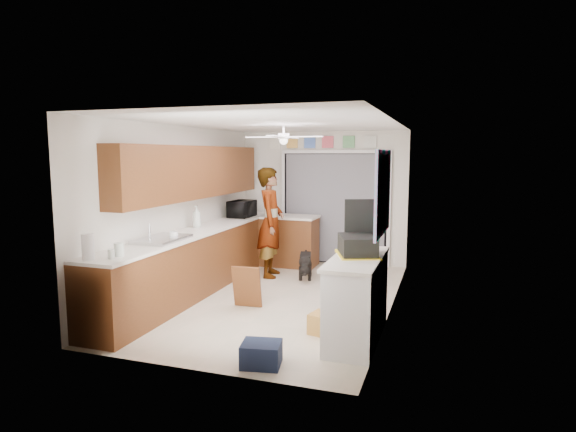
% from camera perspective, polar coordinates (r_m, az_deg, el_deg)
% --- Properties ---
extents(floor, '(5.00, 5.00, 0.00)m').
position_cam_1_polar(floor, '(7.11, -1.03, -9.63)').
color(floor, '#BEB299').
rests_on(floor, ground).
extents(ceiling, '(5.00, 5.00, 0.00)m').
position_cam_1_polar(ceiling, '(6.81, -1.08, 10.92)').
color(ceiling, white).
rests_on(ceiling, ground).
extents(wall_back, '(3.20, 0.00, 3.20)m').
position_cam_1_polar(wall_back, '(9.23, 4.10, 2.20)').
color(wall_back, silver).
rests_on(wall_back, ground).
extents(wall_front, '(3.20, 0.00, 3.20)m').
position_cam_1_polar(wall_front, '(4.59, -11.45, -3.16)').
color(wall_front, silver).
rests_on(wall_front, ground).
extents(wall_left, '(0.00, 5.00, 5.00)m').
position_cam_1_polar(wall_left, '(7.53, -12.62, 0.87)').
color(wall_left, silver).
rests_on(wall_left, ground).
extents(wall_right, '(0.00, 5.00, 5.00)m').
position_cam_1_polar(wall_right, '(6.50, 12.38, -0.12)').
color(wall_right, silver).
rests_on(wall_right, ground).
extents(left_base_cabinets, '(0.60, 4.80, 0.90)m').
position_cam_1_polar(left_base_cabinets, '(7.51, -10.47, -5.28)').
color(left_base_cabinets, brown).
rests_on(left_base_cabinets, floor).
extents(left_countertop, '(0.62, 4.80, 0.04)m').
position_cam_1_polar(left_countertop, '(7.42, -10.49, -1.74)').
color(left_countertop, white).
rests_on(left_countertop, left_base_cabinets).
extents(upper_cabinets, '(0.32, 4.00, 0.80)m').
position_cam_1_polar(upper_cabinets, '(7.58, -10.92, 5.13)').
color(upper_cabinets, brown).
rests_on(upper_cabinets, wall_left).
extents(sink_basin, '(0.50, 0.76, 0.06)m').
position_cam_1_polar(sink_basin, '(6.57, -14.70, -2.72)').
color(sink_basin, silver).
rests_on(sink_basin, left_countertop).
extents(faucet, '(0.03, 0.03, 0.22)m').
position_cam_1_polar(faucet, '(6.66, -16.10, -1.81)').
color(faucet, silver).
rests_on(faucet, left_countertop).
extents(peninsula_base, '(1.00, 0.60, 0.90)m').
position_cam_1_polar(peninsula_base, '(9.00, 0.18, -3.06)').
color(peninsula_base, brown).
rests_on(peninsula_base, floor).
extents(peninsula_top, '(1.04, 0.64, 0.04)m').
position_cam_1_polar(peninsula_top, '(8.93, 0.18, -0.09)').
color(peninsula_top, white).
rests_on(peninsula_top, peninsula_base).
extents(back_opening_recess, '(2.00, 0.06, 2.10)m').
position_cam_1_polar(back_opening_recess, '(9.17, 5.55, 0.89)').
color(back_opening_recess, black).
rests_on(back_opening_recess, wall_back).
extents(curtain_panel, '(1.90, 0.03, 2.05)m').
position_cam_1_polar(curtain_panel, '(9.13, 5.50, 0.86)').
color(curtain_panel, gray).
rests_on(curtain_panel, wall_back).
extents(door_trim_left, '(0.06, 0.04, 2.10)m').
position_cam_1_polar(door_trim_left, '(9.41, -0.55, 1.09)').
color(door_trim_left, white).
rests_on(door_trim_left, wall_back).
extents(door_trim_right, '(0.06, 0.04, 2.10)m').
position_cam_1_polar(door_trim_right, '(8.97, 11.88, 0.62)').
color(door_trim_right, white).
rests_on(door_trim_right, wall_back).
extents(door_trim_head, '(2.10, 0.04, 0.06)m').
position_cam_1_polar(door_trim_head, '(9.08, 5.60, 7.59)').
color(door_trim_head, white).
rests_on(door_trim_head, wall_back).
extents(header_frame_0, '(0.22, 0.02, 0.22)m').
position_cam_1_polar(header_frame_0, '(9.34, 0.50, 8.72)').
color(header_frame_0, '#EFB44F').
rests_on(header_frame_0, wall_back).
extents(header_frame_1, '(0.22, 0.02, 0.22)m').
position_cam_1_polar(header_frame_1, '(9.23, 2.59, 8.73)').
color(header_frame_1, '#507AD6').
rests_on(header_frame_1, wall_back).
extents(header_frame_2, '(0.22, 0.02, 0.22)m').
position_cam_1_polar(header_frame_2, '(9.15, 4.73, 8.73)').
color(header_frame_2, '#DD5363').
rests_on(header_frame_2, wall_back).
extents(header_frame_3, '(0.22, 0.02, 0.22)m').
position_cam_1_polar(header_frame_3, '(9.06, 7.21, 8.71)').
color(header_frame_3, '#5FA768').
rests_on(header_frame_3, wall_back).
extents(header_frame_4, '(0.22, 0.02, 0.22)m').
position_cam_1_polar(header_frame_4, '(8.99, 9.74, 8.67)').
color(header_frame_4, silver).
rests_on(header_frame_4, wall_back).
extents(route66_sign, '(0.22, 0.02, 0.26)m').
position_cam_1_polar(route66_sign, '(9.45, -1.55, 8.71)').
color(route66_sign, silver).
rests_on(route66_sign, wall_back).
extents(right_counter_base, '(0.50, 1.40, 0.90)m').
position_cam_1_polar(right_counter_base, '(5.54, 8.21, -9.80)').
color(right_counter_base, white).
rests_on(right_counter_base, floor).
extents(right_counter_top, '(0.54, 1.44, 0.04)m').
position_cam_1_polar(right_counter_top, '(5.42, 8.20, -5.04)').
color(right_counter_top, white).
rests_on(right_counter_top, right_counter_base).
extents(abstract_painting, '(0.03, 1.15, 0.95)m').
position_cam_1_polar(abstract_painting, '(5.47, 11.19, 2.75)').
color(abstract_painting, '#F55AB4').
rests_on(abstract_painting, wall_right).
extents(ceiling_fan, '(1.14, 1.14, 0.24)m').
position_cam_1_polar(ceiling_fan, '(6.99, -0.52, 9.35)').
color(ceiling_fan, white).
rests_on(ceiling_fan, ceiling).
extents(microwave, '(0.38, 0.55, 0.30)m').
position_cam_1_polar(microwave, '(8.75, -5.48, 0.85)').
color(microwave, black).
rests_on(microwave, left_countertop).
extents(soap_bottle, '(0.16, 0.16, 0.34)m').
position_cam_1_polar(soap_bottle, '(7.62, -10.77, -0.05)').
color(soap_bottle, silver).
rests_on(soap_bottle, left_countertop).
extents(cup, '(0.14, 0.14, 0.10)m').
position_cam_1_polar(cup, '(6.67, -13.43, -2.24)').
color(cup, white).
rests_on(cup, left_countertop).
extents(jar_a, '(0.13, 0.13, 0.15)m').
position_cam_1_polar(jar_a, '(5.72, -19.40, -3.77)').
color(jar_a, silver).
rests_on(jar_a, left_countertop).
extents(jar_b, '(0.09, 0.09, 0.11)m').
position_cam_1_polar(jar_b, '(5.60, -20.23, -4.25)').
color(jar_b, silver).
rests_on(jar_b, left_countertop).
extents(paper_towel_roll, '(0.16, 0.16, 0.28)m').
position_cam_1_polar(paper_towel_roll, '(5.63, -22.64, -3.39)').
color(paper_towel_roll, white).
rests_on(paper_towel_roll, left_countertop).
extents(suitcase, '(0.54, 0.61, 0.22)m').
position_cam_1_polar(suitcase, '(5.51, 8.23, -3.46)').
color(suitcase, black).
rests_on(suitcase, right_counter_top).
extents(suitcase_rim, '(0.61, 0.70, 0.02)m').
position_cam_1_polar(suitcase_rim, '(5.53, 8.21, -4.58)').
color(suitcase_rim, yellow).
rests_on(suitcase_rim, suitcase).
extents(suitcase_lid, '(0.40, 0.17, 0.50)m').
position_cam_1_polar(suitcase_lid, '(5.75, 8.79, -0.49)').
color(suitcase_lid, black).
rests_on(suitcase_lid, suitcase).
extents(cardboard_box, '(0.44, 0.37, 0.24)m').
position_cam_1_polar(cardboard_box, '(5.72, 4.64, -12.67)').
color(cardboard_box, '#A98035').
rests_on(cardboard_box, floor).
extents(navy_crate, '(0.43, 0.38, 0.23)m').
position_cam_1_polar(navy_crate, '(4.94, -3.18, -16.03)').
color(navy_crate, '#141D33').
rests_on(navy_crate, floor).
extents(cabinet_door_panel, '(0.40, 0.18, 0.58)m').
position_cam_1_polar(cabinet_door_panel, '(6.59, -4.90, -8.36)').
color(cabinet_door_panel, brown).
rests_on(cabinet_door_panel, floor).
extents(man, '(0.57, 0.75, 1.86)m').
position_cam_1_polar(man, '(8.15, -2.06, -0.76)').
color(man, white).
rests_on(man, floor).
extents(dog, '(0.40, 0.65, 0.47)m').
position_cam_1_polar(dog, '(8.10, 2.07, -5.77)').
color(dog, black).
rests_on(dog, floor).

